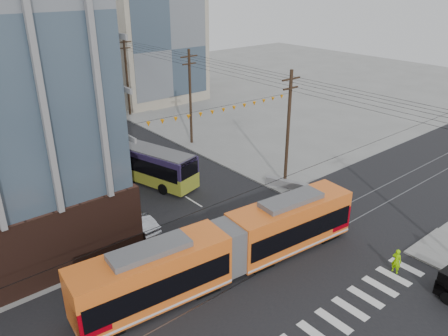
{
  "coord_description": "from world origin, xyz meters",
  "views": [
    {
      "loc": [
        -19.72,
        -13.92,
        18.21
      ],
      "look_at": [
        -0.78,
        8.84,
        5.21
      ],
      "focal_mm": 35.0,
      "sensor_mm": 36.0,
      "label": 1
    }
  ],
  "objects": [
    {
      "name": "bg_bldg_ne_far",
      "position": [
        18.0,
        68.0,
        7.0
      ],
      "size": [
        16.0,
        16.0,
        14.0
      ],
      "primitive_type": "cube",
      "color": "#8C99A5",
      "rests_on": "ground"
    },
    {
      "name": "pedestrian",
      "position": [
        4.48,
        -2.78,
        0.9
      ],
      "size": [
        0.45,
        0.67,
        1.8
      ],
      "primitive_type": "imported",
      "rotation": [
        0.0,
        0.0,
        1.61
      ],
      "color": "#88DE01",
      "rests_on": "ground"
    },
    {
      "name": "ground",
      "position": [
        0.0,
        0.0,
        0.0
      ],
      "size": [
        160.0,
        160.0,
        0.0
      ],
      "primitive_type": "plane",
      "color": "slate"
    },
    {
      "name": "parked_car_silver",
      "position": [
        -6.1,
        12.82,
        0.68
      ],
      "size": [
        1.71,
        4.22,
        1.36
      ],
      "primitive_type": "imported",
      "rotation": [
        0.0,
        0.0,
        3.21
      ],
      "color": "#A1A4AE",
      "rests_on": "ground"
    },
    {
      "name": "bg_bldg_ne_near",
      "position": [
        16.0,
        48.0,
        8.0
      ],
      "size": [
        14.0,
        14.0,
        16.0
      ],
      "primitive_type": "cube",
      "color": "gray",
      "rests_on": "ground"
    },
    {
      "name": "parked_car_white",
      "position": [
        -5.72,
        19.95,
        0.7
      ],
      "size": [
        2.44,
        5.02,
        1.41
      ],
      "primitive_type": "imported",
      "rotation": [
        0.0,
        0.0,
        3.04
      ],
      "color": "silver",
      "rests_on": "ground"
    },
    {
      "name": "parked_car_grey",
      "position": [
        -5.93,
        24.62,
        0.61
      ],
      "size": [
        3.34,
        4.84,
        1.23
      ],
      "primitive_type": "imported",
      "rotation": [
        0.0,
        0.0,
        2.82
      ],
      "color": "#4E4F54",
      "rests_on": "ground"
    },
    {
      "name": "jersey_barrier",
      "position": [
        8.3,
        10.53,
        0.41
      ],
      "size": [
        2.37,
        4.16,
        0.82
      ],
      "primitive_type": "cube",
      "rotation": [
        0.0,
        0.0,
        0.38
      ],
      "color": "gray",
      "rests_on": "ground"
    },
    {
      "name": "streetcar",
      "position": [
        -4.21,
        4.34,
        1.97
      ],
      "size": [
        20.61,
        4.8,
        3.94
      ],
      "primitive_type": null,
      "rotation": [
        0.0,
        0.0,
        -0.09
      ],
      "color": "orange",
      "rests_on": "ground"
    },
    {
      "name": "utility_pole_far",
      "position": [
        8.5,
        56.0,
        5.5
      ],
      "size": [
        0.3,
        0.3,
        11.0
      ],
      "primitive_type": "cylinder",
      "color": "black",
      "rests_on": "ground"
    },
    {
      "name": "city_bus",
      "position": [
        -1.1,
        21.29,
        1.77
      ],
      "size": [
        5.98,
        12.77,
        3.54
      ],
      "primitive_type": null,
      "rotation": [
        0.0,
        0.0,
        0.27
      ],
      "color": "#2A1F47",
      "rests_on": "ground"
    }
  ]
}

